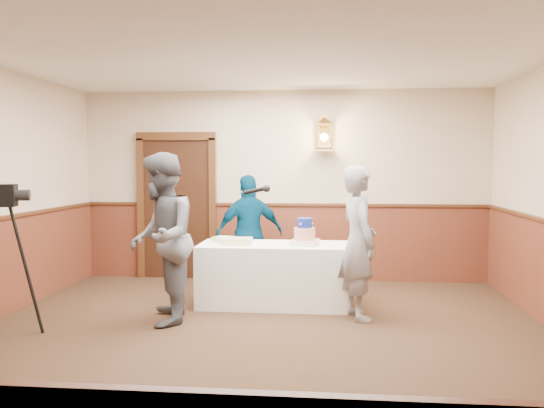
% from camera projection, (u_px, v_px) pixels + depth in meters
% --- Properties ---
extents(ground, '(7.00, 7.00, 0.00)m').
position_uv_depth(ground, '(252.00, 356.00, 5.14)').
color(ground, black).
rests_on(ground, ground).
extents(room_shell, '(6.02, 7.02, 2.81)m').
position_uv_depth(room_shell, '(253.00, 185.00, 5.49)').
color(room_shell, '#C8B396').
rests_on(room_shell, ground).
extents(display_table, '(1.80, 0.80, 0.75)m').
position_uv_depth(display_table, '(274.00, 274.00, 7.00)').
color(display_table, white).
rests_on(display_table, ground).
extents(tiered_cake, '(0.36, 0.36, 0.32)m').
position_uv_depth(tiered_cake, '(305.00, 235.00, 6.87)').
color(tiered_cake, beige).
rests_on(tiered_cake, display_table).
extents(sheet_cake_yellow, '(0.38, 0.30, 0.08)m').
position_uv_depth(sheet_cake_yellow, '(237.00, 241.00, 6.94)').
color(sheet_cake_yellow, '#D6D080').
rests_on(sheet_cake_yellow, display_table).
extents(sheet_cake_green, '(0.33, 0.30, 0.06)m').
position_uv_depth(sheet_cake_green, '(225.00, 239.00, 7.16)').
color(sheet_cake_green, '#96BE86').
rests_on(sheet_cake_green, display_table).
extents(interviewer, '(1.61, 1.03, 1.84)m').
position_uv_depth(interviewer, '(161.00, 238.00, 6.16)').
color(interviewer, '#55565D').
rests_on(interviewer, ground).
extents(baker, '(0.58, 0.72, 1.70)m').
position_uv_depth(baker, '(358.00, 242.00, 6.36)').
color(baker, gray).
rests_on(baker, ground).
extents(assistant_p, '(1.00, 0.74, 1.58)m').
position_uv_depth(assistant_p, '(250.00, 234.00, 7.68)').
color(assistant_p, '#03314F').
rests_on(assistant_p, ground).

